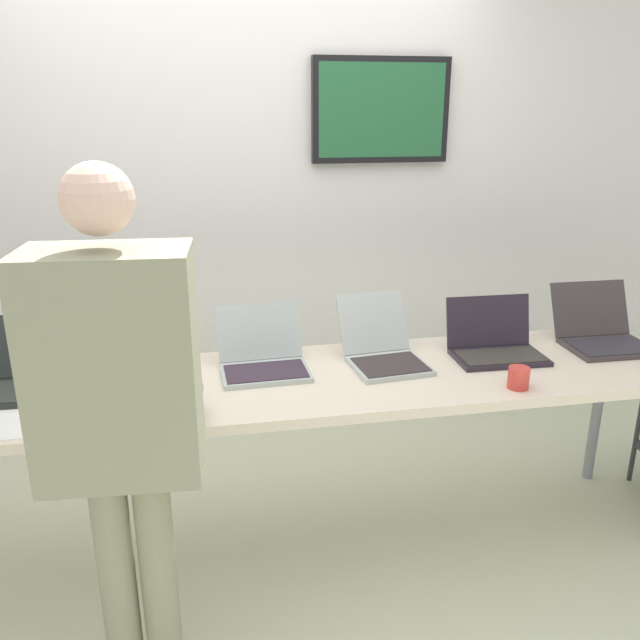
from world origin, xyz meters
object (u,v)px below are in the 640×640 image
at_px(laptop_station_2, 263,357).
at_px(laptop_station_5, 602,332).
at_px(laptop_station_1, 138,366).
at_px(coffee_mug, 519,378).
at_px(laptop_station_4, 495,343).
at_px(person, 120,404).
at_px(workbench, 270,391).
at_px(laptop_station_3, 383,349).

relative_size(laptop_station_2, laptop_station_5, 0.96).
distance_m(laptop_station_1, coffee_mug, 1.47).
bearing_deg(laptop_station_1, laptop_station_4, -0.87).
bearing_deg(laptop_station_2, coffee_mug, -21.27).
relative_size(laptop_station_2, person, 0.21).
distance_m(workbench, laptop_station_1, 0.53).
xyz_separation_m(laptop_station_4, coffee_mug, (-0.06, -0.33, -0.01)).
xyz_separation_m(laptop_station_4, person, (-1.47, -0.71, 0.18)).
relative_size(person, coffee_mug, 20.28).
xyz_separation_m(laptop_station_1, person, (0.02, -0.73, 0.18)).
xyz_separation_m(laptop_station_1, laptop_station_4, (1.49, -0.02, -0.00)).
height_order(laptop_station_3, laptop_station_4, laptop_station_3).
height_order(laptop_station_4, person, person).
bearing_deg(laptop_station_1, coffee_mug, -14.01).
height_order(laptop_station_3, coffee_mug, laptop_station_3).
bearing_deg(laptop_station_5, coffee_mug, -148.11).
xyz_separation_m(laptop_station_2, laptop_station_5, (1.53, 0.00, 0.00)).
bearing_deg(laptop_station_4, laptop_station_1, 179.13).
distance_m(laptop_station_3, coffee_mug, 0.56).
bearing_deg(laptop_station_3, laptop_station_4, -2.26).
bearing_deg(coffee_mug, workbench, 164.87).
xyz_separation_m(person, coffee_mug, (1.41, 0.37, -0.19)).
bearing_deg(laptop_station_2, laptop_station_3, -1.31).
height_order(laptop_station_1, coffee_mug, laptop_station_1).
xyz_separation_m(laptop_station_2, coffee_mug, (0.94, -0.37, -0.01)).
bearing_deg(person, workbench, 51.92).
xyz_separation_m(laptop_station_3, person, (-0.98, -0.73, 0.18)).
bearing_deg(person, laptop_station_2, 57.34).
height_order(laptop_station_1, laptop_station_2, laptop_station_1).
xyz_separation_m(workbench, laptop_station_5, (1.52, 0.12, 0.11)).
bearing_deg(laptop_station_3, laptop_station_1, 179.82).
xyz_separation_m(laptop_station_3, laptop_station_4, (0.50, -0.02, -0.00)).
distance_m(laptop_station_2, person, 0.89).
height_order(person, coffee_mug, person).
distance_m(laptop_station_2, laptop_station_4, 1.00).
distance_m(laptop_station_4, person, 1.64).
height_order(laptop_station_3, person, person).
bearing_deg(workbench, laptop_station_3, 12.02).
relative_size(laptop_station_2, laptop_station_4, 0.93).
relative_size(workbench, person, 2.08).
distance_m(workbench, person, 0.84).
relative_size(laptop_station_1, laptop_station_5, 0.95).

